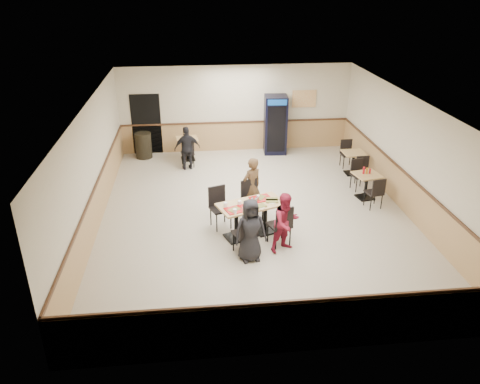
{
  "coord_description": "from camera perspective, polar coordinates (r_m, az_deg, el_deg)",
  "views": [
    {
      "loc": [
        -1.55,
        -10.85,
        5.79
      ],
      "look_at": [
        -0.44,
        -0.5,
        0.9
      ],
      "focal_mm": 35.0,
      "sensor_mm": 36.0,
      "label": 1
    }
  ],
  "objects": [
    {
      "name": "side_table_far_chair_north",
      "position": [
        15.62,
        12.97,
        4.55
      ],
      "size": [
        0.43,
        0.43,
        0.91
      ],
      "primitive_type": null,
      "rotation": [
        0.0,
        0.0,
        0.02
      ],
      "color": "black",
      "rests_on": "ground"
    },
    {
      "name": "main_chairs",
      "position": [
        11.17,
        1.1,
        -2.89
      ],
      "size": [
        1.92,
        2.19,
        1.06
      ],
      "rotation": [
        0.0,
        0.0,
        0.34
      ],
      "color": "black",
      "rests_on": "ground"
    },
    {
      "name": "main_table",
      "position": [
        11.18,
        1.35,
        -2.71
      ],
      "size": [
        1.74,
        1.26,
        0.84
      ],
      "rotation": [
        0.0,
        0.0,
        0.34
      ],
      "color": "black",
      "rests_on": "ground"
    },
    {
      "name": "diner_woman_left",
      "position": [
        10.16,
        1.27,
        -4.69
      ],
      "size": [
        0.78,
        0.58,
        1.46
      ],
      "primitive_type": "imported",
      "rotation": [
        0.0,
        0.0,
        0.17
      ],
      "color": "black",
      "rests_on": "ground"
    },
    {
      "name": "pepsi_cooler",
      "position": [
        16.42,
        4.34,
        8.19
      ],
      "size": [
        0.82,
        0.82,
        2.02
      ],
      "rotation": [
        0.0,
        0.0,
        -0.08
      ],
      "color": "black",
      "rests_on": "ground"
    },
    {
      "name": "side_table_near",
      "position": [
        13.52,
        15.16,
        1.15
      ],
      "size": [
        0.79,
        0.79,
        0.73
      ],
      "rotation": [
        0.0,
        0.0,
        0.19
      ],
      "color": "black",
      "rests_on": "ground"
    },
    {
      "name": "back_table_chair_lone",
      "position": [
        15.39,
        -6.41,
        4.83
      ],
      "size": [
        0.49,
        0.49,
        0.95
      ],
      "primitive_type": null,
      "rotation": [
        0.0,
        0.0,
        3.25
      ],
      "color": "black",
      "rests_on": "ground"
    },
    {
      "name": "ground",
      "position": [
        12.39,
        1.78,
        -2.68
      ],
      "size": [
        10.0,
        10.0,
        0.0
      ],
      "primitive_type": "plane",
      "color": "beige",
      "rests_on": "ground"
    },
    {
      "name": "side_table_far_chair_south",
      "position": [
        14.61,
        14.35,
        2.95
      ],
      "size": [
        0.43,
        0.43,
        0.91
      ],
      "primitive_type": null,
      "rotation": [
        0.0,
        0.0,
        3.17
      ],
      "color": "black",
      "rests_on": "ground"
    },
    {
      "name": "side_table_near_chair_north",
      "position": [
        14.03,
        14.35,
        2.03
      ],
      "size": [
        0.5,
        0.5,
        0.92
      ],
      "primitive_type": null,
      "rotation": [
        0.0,
        0.0,
        0.19
      ],
      "color": "black",
      "rests_on": "ground"
    },
    {
      "name": "diner_woman_right",
      "position": [
        10.56,
        5.61,
        -3.72
      ],
      "size": [
        0.86,
        0.79,
        1.41
      ],
      "primitive_type": "imported",
      "rotation": [
        0.0,
        0.0,
        0.47
      ],
      "color": "maroon",
      "rests_on": "ground"
    },
    {
      "name": "lone_diner",
      "position": [
        15.08,
        -6.45,
        5.33
      ],
      "size": [
        0.88,
        0.49,
        1.42
      ],
      "primitive_type": "imported",
      "rotation": [
        0.0,
        0.0,
        3.33
      ],
      "color": "black",
      "rests_on": "ground"
    },
    {
      "name": "room_shell",
      "position": [
        14.75,
        7.33,
        4.29
      ],
      "size": [
        10.0,
        10.0,
        10.0
      ],
      "color": "silver",
      "rests_on": "ground"
    },
    {
      "name": "side_table_far",
      "position": [
        15.1,
        13.64,
        3.86
      ],
      "size": [
        0.69,
        0.69,
        0.72
      ],
      "rotation": [
        0.0,
        0.0,
        0.02
      ],
      "color": "black",
      "rests_on": "ground"
    },
    {
      "name": "diner_man_opposite",
      "position": [
        12.04,
        1.44,
        0.65
      ],
      "size": [
        0.69,
        0.62,
        1.58
      ],
      "primitive_type": "imported",
      "rotation": [
        0.0,
        0.0,
        3.7
      ],
      "color": "brown",
      "rests_on": "ground"
    },
    {
      "name": "side_table_near_chair_south",
      "position": [
        13.04,
        16.02,
        0.03
      ],
      "size": [
        0.5,
        0.5,
        0.92
      ],
      "primitive_type": null,
      "rotation": [
        0.0,
        0.0,
        3.33
      ],
      "color": "black",
      "rests_on": "ground"
    },
    {
      "name": "back_table",
      "position": [
        15.95,
        -6.43,
        5.65
      ],
      "size": [
        0.77,
        0.77,
        0.75
      ],
      "rotation": [
        0.0,
        0.0,
        0.11
      ],
      "color": "black",
      "rests_on": "ground"
    },
    {
      "name": "condiment_caddy",
      "position": [
        13.43,
        15.13,
        2.53
      ],
      "size": [
        0.23,
        0.06,
        0.2
      ],
      "color": "#B80D18",
      "rests_on": "side_table_near"
    },
    {
      "name": "tabletop_clutter",
      "position": [
        11.0,
        1.4,
        -1.42
      ],
      "size": [
        1.35,
        1.03,
        0.12
      ],
      "rotation": [
        0.0,
        0.0,
        0.34
      ],
      "color": "#BC0C0D",
      "rests_on": "main_table"
    },
    {
      "name": "trash_bin",
      "position": [
        16.39,
        -11.68,
        5.58
      ],
      "size": [
        0.55,
        0.55,
        0.87
      ],
      "primitive_type": "cylinder",
      "color": "black",
      "rests_on": "ground"
    }
  ]
}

